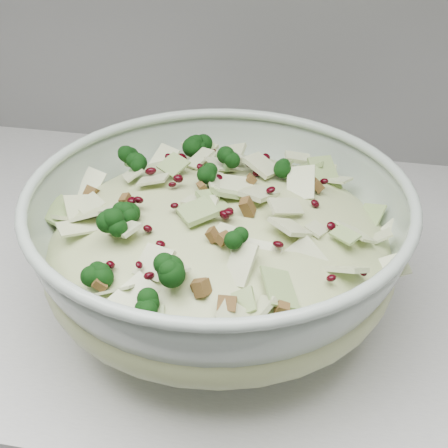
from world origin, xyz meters
TOP-DOWN VIEW (x-y plane):
  - mixing_bowl at (-0.38, 1.60)m, footprint 0.46×0.46m
  - salad at (-0.38, 1.60)m, footprint 0.38×0.38m

SIDE VIEW (x-z plane):
  - mixing_bowl at x=-0.38m, z-range 0.90..1.05m
  - salad at x=-0.38m, z-range 0.93..1.08m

